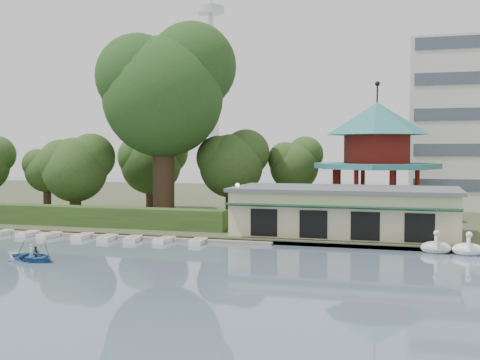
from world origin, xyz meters
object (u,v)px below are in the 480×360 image
at_px(boathouse, 345,210).
at_px(pavilion, 377,149).
at_px(big_tree, 165,87).
at_px(rowboat_with_passengers, 33,253).
at_px(dock, 82,234).

xyz_separation_m(boathouse, pavilion, (2.00, 10.03, 5.11)).
height_order(big_tree, rowboat_with_passengers, big_tree).
height_order(boathouse, pavilion, pavilion).
height_order(pavilion, rowboat_with_passengers, pavilion).
distance_m(big_tree, rowboat_with_passengers, 25.88).
bearing_deg(big_tree, dock, -106.06).
bearing_deg(rowboat_with_passengers, boathouse, 40.04).
height_order(boathouse, big_tree, big_tree).
relative_size(dock, pavilion, 2.52).
bearing_deg(dock, pavilion, 31.66).
bearing_deg(rowboat_with_passengers, pavilion, 51.06).
xyz_separation_m(boathouse, rowboat_with_passengers, (-19.02, -15.98, -1.86)).
bearing_deg(big_tree, rowboat_with_passengers, -90.47).
bearing_deg(pavilion, dock, -148.34).
xyz_separation_m(pavilion, big_tree, (-20.83, -3.80, 6.33)).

